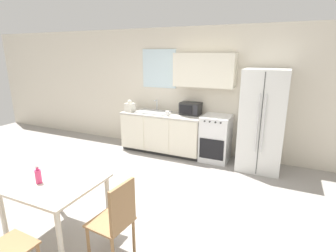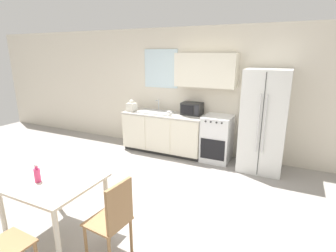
% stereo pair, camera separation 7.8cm
% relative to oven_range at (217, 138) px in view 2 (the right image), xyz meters
% --- Properties ---
extents(ground_plane, '(12.00, 12.00, 0.00)m').
position_rel_oven_range_xyz_m(ground_plane, '(-0.67, -2.05, -0.47)').
color(ground_plane, gray).
extents(wall_back, '(12.00, 0.38, 2.70)m').
position_rel_oven_range_xyz_m(wall_back, '(-0.64, 0.32, 0.95)').
color(wall_back, beige).
rests_on(wall_back, ground_plane).
extents(kitchen_counter, '(1.84, 0.68, 0.89)m').
position_rel_oven_range_xyz_m(kitchen_counter, '(-1.20, -0.02, -0.02)').
color(kitchen_counter, '#333333').
rests_on(kitchen_counter, ground_plane).
extents(oven_range, '(0.57, 0.63, 0.94)m').
position_rel_oven_range_xyz_m(oven_range, '(0.00, 0.00, 0.00)').
color(oven_range, white).
rests_on(oven_range, ground_plane).
extents(refrigerator, '(0.78, 0.77, 1.90)m').
position_rel_oven_range_xyz_m(refrigerator, '(0.88, -0.06, 0.48)').
color(refrigerator, silver).
rests_on(refrigerator, ground_plane).
extents(kitchen_sink, '(0.73, 0.45, 0.26)m').
position_rel_oven_range_xyz_m(kitchen_sink, '(-1.44, -0.01, 0.43)').
color(kitchen_sink, '#B7BABC').
rests_on(kitchen_sink, kitchen_counter).
extents(microwave, '(0.43, 0.31, 0.26)m').
position_rel_oven_range_xyz_m(microwave, '(-0.61, 0.13, 0.55)').
color(microwave, '#282828').
rests_on(microwave, kitchen_counter).
extents(coffee_mug, '(0.11, 0.08, 0.10)m').
position_rel_oven_range_xyz_m(coffee_mug, '(-1.00, -0.20, 0.47)').
color(coffee_mug, white).
rests_on(coffee_mug, kitchen_counter).
extents(grocery_bag_0, '(0.22, 0.20, 0.27)m').
position_rel_oven_range_xyz_m(grocery_bag_0, '(-1.96, -0.16, 0.53)').
color(grocery_bag_0, silver).
rests_on(grocery_bag_0, kitchen_counter).
extents(dining_table, '(0.98, 0.89, 0.74)m').
position_rel_oven_range_xyz_m(dining_table, '(-1.07, -3.15, 0.16)').
color(dining_table, beige).
rests_on(dining_table, ground_plane).
extents(dining_chair_side, '(0.43, 0.43, 0.93)m').
position_rel_oven_range_xyz_m(dining_chair_side, '(-0.21, -3.18, 0.07)').
color(dining_chair_side, '#997047').
rests_on(dining_chair_side, ground_plane).
extents(drink_bottle, '(0.07, 0.07, 0.22)m').
position_rel_oven_range_xyz_m(drink_bottle, '(-1.21, -3.25, 0.36)').
color(drink_bottle, '#DB386B').
rests_on(drink_bottle, dining_table).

